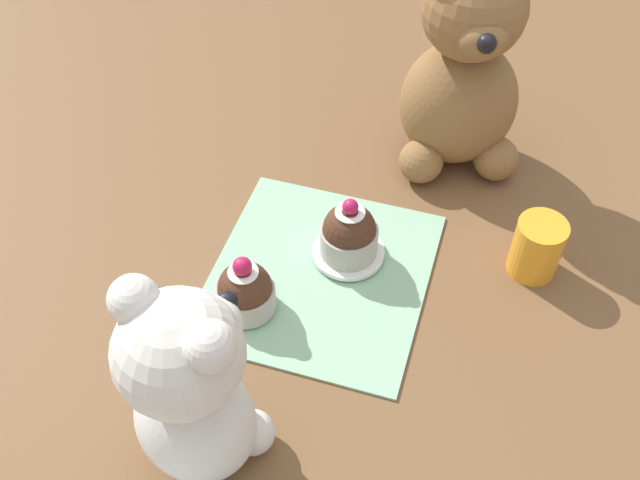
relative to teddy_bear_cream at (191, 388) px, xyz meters
The scene contains 8 objects.
ground_plane 0.24m from the teddy_bear_cream, 99.84° to the right, with size 4.00×4.00×0.00m, color brown.
knitted_placemat 0.24m from the teddy_bear_cream, 99.84° to the right, with size 0.22×0.24×0.01m, color #8EBC99.
teddy_bear_cream is the anchor object (origin of this frame).
teddy_bear_tan 0.45m from the teddy_bear_cream, 106.63° to the right, with size 0.16×0.16×0.26m.
cupcake_near_cream_bear 0.17m from the teddy_bear_cream, 82.52° to the right, with size 0.06×0.06×0.07m.
saucer_plate 0.27m from the teddy_bear_cream, 103.18° to the right, with size 0.08×0.08×0.01m, color white.
cupcake_near_tan_bear 0.26m from the teddy_bear_cream, 103.18° to the right, with size 0.06×0.06×0.07m.
juice_glass 0.38m from the teddy_bear_cream, 130.17° to the right, with size 0.05×0.05×0.06m, color orange.
Camera 1 is at (-0.14, 0.46, 0.60)m, focal length 42.00 mm.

